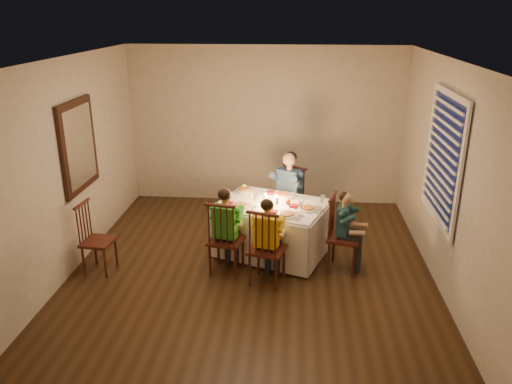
# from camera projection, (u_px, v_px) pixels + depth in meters

# --- Properties ---
(ground) EXTENTS (5.00, 5.00, 0.00)m
(ground) POSITION_uv_depth(u_px,v_px,m) (252.00, 270.00, 6.34)
(ground) COLOR black
(ground) RESTS_ON ground
(wall_left) EXTENTS (0.02, 5.00, 2.60)m
(wall_left) POSITION_uv_depth(u_px,v_px,m) (68.00, 168.00, 6.07)
(wall_left) COLOR beige
(wall_left) RESTS_ON ground
(wall_right) EXTENTS (0.02, 5.00, 2.60)m
(wall_right) POSITION_uv_depth(u_px,v_px,m) (446.00, 178.00, 5.72)
(wall_right) COLOR beige
(wall_right) RESTS_ON ground
(wall_back) EXTENTS (4.50, 0.02, 2.60)m
(wall_back) POSITION_uv_depth(u_px,v_px,m) (265.00, 126.00, 8.23)
(wall_back) COLOR beige
(wall_back) RESTS_ON ground
(ceiling) EXTENTS (5.00, 5.00, 0.00)m
(ceiling) POSITION_uv_depth(u_px,v_px,m) (251.00, 60.00, 5.44)
(ceiling) COLOR white
(ceiling) RESTS_ON wall_back
(dining_table) EXTENTS (1.65, 1.42, 0.69)m
(dining_table) POSITION_uv_depth(u_px,v_px,m) (272.00, 218.00, 6.61)
(dining_table) COLOR white
(dining_table) RESTS_ON ground
(chair_adult) EXTENTS (0.54, 0.53, 0.98)m
(chair_adult) POSITION_uv_depth(u_px,v_px,m) (287.00, 232.00, 7.42)
(chair_adult) COLOR #37140F
(chair_adult) RESTS_ON ground
(chair_near_left) EXTENTS (0.47, 0.45, 0.98)m
(chair_near_left) POSITION_uv_depth(u_px,v_px,m) (227.00, 272.00, 6.30)
(chair_near_left) COLOR #37140F
(chair_near_left) RESTS_ON ground
(chair_near_right) EXTENTS (0.49, 0.48, 0.98)m
(chair_near_right) POSITION_uv_depth(u_px,v_px,m) (267.00, 282.00, 6.06)
(chair_near_right) COLOR #37140F
(chair_near_right) RESTS_ON ground
(chair_end) EXTENTS (0.47, 0.49, 0.98)m
(chair_end) POSITION_uv_depth(u_px,v_px,m) (342.00, 269.00, 6.37)
(chair_end) COLOR #37140F
(chair_end) RESTS_ON ground
(chair_extra) EXTENTS (0.39, 0.41, 0.92)m
(chair_extra) POSITION_uv_depth(u_px,v_px,m) (102.00, 270.00, 6.33)
(chair_extra) COLOR #37140F
(chair_extra) RESTS_ON ground
(adult) EXTENTS (0.59, 0.57, 1.23)m
(adult) POSITION_uv_depth(u_px,v_px,m) (287.00, 232.00, 7.42)
(adult) COLOR #32537E
(adult) RESTS_ON ground
(child_green) EXTENTS (0.44, 0.42, 1.12)m
(child_green) POSITION_uv_depth(u_px,v_px,m) (227.00, 272.00, 6.30)
(child_green) COLOR green
(child_green) RESTS_ON ground
(child_yellow) EXTENTS (0.44, 0.42, 1.09)m
(child_yellow) POSITION_uv_depth(u_px,v_px,m) (267.00, 282.00, 6.06)
(child_yellow) COLOR gold
(child_yellow) RESTS_ON ground
(child_teal) EXTENTS (0.38, 0.40, 1.04)m
(child_teal) POSITION_uv_depth(u_px,v_px,m) (342.00, 269.00, 6.37)
(child_teal) COLOR #1B3E44
(child_teal) RESTS_ON ground
(setting_adult) EXTENTS (0.33, 0.33, 0.02)m
(setting_adult) POSITION_uv_depth(u_px,v_px,m) (283.00, 195.00, 6.81)
(setting_adult) COLOR white
(setting_adult) RESTS_ON dining_table
(setting_green) EXTENTS (0.33, 0.33, 0.02)m
(setting_green) POSITION_uv_depth(u_px,v_px,m) (241.00, 206.00, 6.43)
(setting_green) COLOR white
(setting_green) RESTS_ON dining_table
(setting_yellow) EXTENTS (0.33, 0.33, 0.02)m
(setting_yellow) POSITION_uv_depth(u_px,v_px,m) (287.00, 215.00, 6.15)
(setting_yellow) COLOR white
(setting_yellow) RESTS_ON dining_table
(setting_teal) EXTENTS (0.33, 0.33, 0.02)m
(setting_teal) POSITION_uv_depth(u_px,v_px,m) (308.00, 209.00, 6.34)
(setting_teal) COLOR white
(setting_teal) RESTS_ON dining_table
(candle_left) EXTENTS (0.06, 0.06, 0.10)m
(candle_left) POSITION_uv_depth(u_px,v_px,m) (265.00, 199.00, 6.57)
(candle_left) COLOR white
(candle_left) RESTS_ON dining_table
(candle_right) EXTENTS (0.06, 0.06, 0.10)m
(candle_right) POSITION_uv_depth(u_px,v_px,m) (276.00, 200.00, 6.50)
(candle_right) COLOR white
(candle_right) RESTS_ON dining_table
(squash) EXTENTS (0.09, 0.09, 0.09)m
(squash) POSITION_uv_depth(u_px,v_px,m) (244.00, 187.00, 6.99)
(squash) COLOR yellow
(squash) RESTS_ON dining_table
(orange_fruit) EXTENTS (0.08, 0.08, 0.08)m
(orange_fruit) POSITION_uv_depth(u_px,v_px,m) (288.00, 202.00, 6.49)
(orange_fruit) COLOR #FF5E15
(orange_fruit) RESTS_ON dining_table
(serving_bowl) EXTENTS (0.24, 0.24, 0.05)m
(serving_bowl) POSITION_uv_depth(u_px,v_px,m) (244.00, 191.00, 6.92)
(serving_bowl) COLOR white
(serving_bowl) RESTS_ON dining_table
(wall_mirror) EXTENTS (0.06, 0.95, 1.15)m
(wall_mirror) POSITION_uv_depth(u_px,v_px,m) (78.00, 146.00, 6.28)
(wall_mirror) COLOR black
(wall_mirror) RESTS_ON wall_left
(window_blinds) EXTENTS (0.07, 1.34, 1.54)m
(window_blinds) POSITION_uv_depth(u_px,v_px,m) (442.00, 158.00, 5.75)
(window_blinds) COLOR #0D1437
(window_blinds) RESTS_ON wall_right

